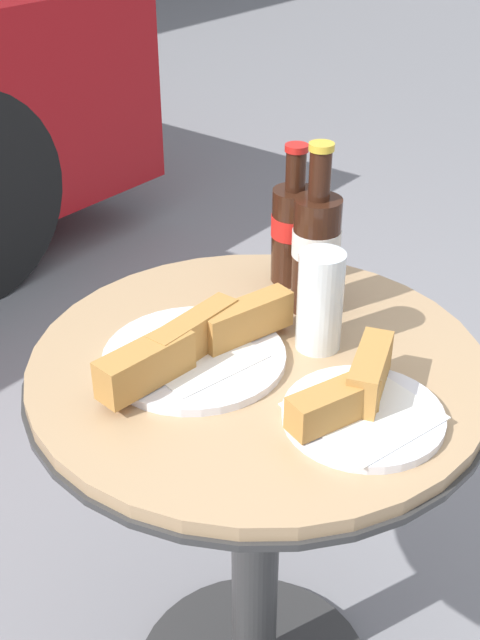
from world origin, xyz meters
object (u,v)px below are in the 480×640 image
object	(u,v)px
drinking_glass	(320,305)
lunch_plate_far	(359,402)
cola_bottle_left	(316,247)
bistro_table	(256,474)
lunch_plate_near	(194,348)
cola_bottle_right	(294,229)

from	to	relation	value
drinking_glass	lunch_plate_far	distance (m)	0.17
drinking_glass	lunch_plate_far	size ratio (longest dim) A/B	0.71
cola_bottle_left	lunch_plate_far	distance (m)	0.28
bistro_table	cola_bottle_left	distance (m)	0.36
bistro_table	lunch_plate_near	bearing A→B (deg)	136.08
bistro_table	drinking_glass	size ratio (longest dim) A/B	4.92
cola_bottle_left	lunch_plate_far	xyz separation A→B (m)	(-0.19, -0.19, -0.08)
cola_bottle_left	bistro_table	bearing A→B (deg)	-173.98
lunch_plate_near	lunch_plate_far	distance (m)	0.24
cola_bottle_right	drinking_glass	world-z (taller)	cola_bottle_right
cola_bottle_right	lunch_plate_near	size ratio (longest dim) A/B	0.72
cola_bottle_left	cola_bottle_right	xyz separation A→B (m)	(0.06, 0.08, -0.01)
lunch_plate_near	lunch_plate_far	size ratio (longest dim) A/B	1.53
drinking_glass	cola_bottle_left	bearing A→B (deg)	37.58
cola_bottle_left	lunch_plate_near	distance (m)	0.24
cola_bottle_right	bistro_table	bearing A→B (deg)	-156.11
cola_bottle_left	cola_bottle_right	world-z (taller)	cola_bottle_left
cola_bottle_left	lunch_plate_near	world-z (taller)	cola_bottle_left
drinking_glass	lunch_plate_near	world-z (taller)	drinking_glass
drinking_glass	lunch_plate_far	bearing A→B (deg)	-128.56
cola_bottle_right	lunch_plate_near	world-z (taller)	cola_bottle_right
bistro_table	lunch_plate_far	xyz separation A→B (m)	(-0.02, -0.18, 0.24)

